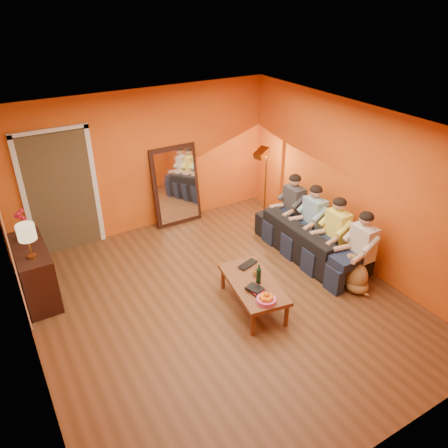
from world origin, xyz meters
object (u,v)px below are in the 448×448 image
coffee_table (253,294)px  vase (24,234)px  table_lamp (29,242)px  wine_bottle (259,274)px  sofa (310,238)px  floor_lamp (265,185)px  mirror_frame (176,186)px  person_far_right (294,206)px  person_mid_left (336,232)px  sideboard (35,272)px  laptop (250,266)px  tumbler (256,273)px  person_far_left (362,248)px  dog (356,273)px  person_mid_right (314,218)px

coffee_table → vase: vase is taller
table_lamp → wine_bottle: (2.66, -1.57, -0.53)m
sofa → floor_lamp: bearing=-3.8°
mirror_frame → person_far_right: size_ratio=1.25×
person_mid_left → mirror_frame: bearing=120.5°
sideboard → floor_lamp: floor_lamp is taller
floor_lamp → wine_bottle: bearing=-145.8°
mirror_frame → sofa: 2.70m
sideboard → vase: (0.00, 0.25, 0.52)m
wine_bottle → person_far_right: bearing=38.8°
floor_lamp → vase: size_ratio=7.56×
table_lamp → coffee_table: bearing=-30.3°
vase → laptop: bearing=-31.7°
coffee_table → person_far_right: (1.76, 1.32, 0.40)m
wine_bottle → tumbler: 0.21m
coffee_table → person_mid_left: bearing=16.6°
table_lamp → wine_bottle: 3.14m
table_lamp → person_far_left: size_ratio=0.42×
sofa → table_lamp: bearing=78.6°
table_lamp → dog: bearing=-25.5°
wine_bottle → vase: size_ratio=1.63×
laptop → vase: (-2.79, 1.72, 0.51)m
sideboard → mirror_frame: bearing=21.2°
sofa → coffee_table: (-1.63, -0.67, -0.10)m
person_far_right → person_mid_left: bearing=-90.0°
person_mid_right → vase: bearing=163.4°
person_mid_left → laptop: person_mid_left is taller
tumbler → table_lamp: bearing=152.8°
person_far_right → wine_bottle: (-1.71, -1.37, -0.03)m
person_far_right → coffee_table: bearing=-143.1°
laptop → mirror_frame: bearing=73.5°
person_mid_right → vase: (-4.37, 1.30, 0.34)m
mirror_frame → laptop: 2.58m
coffee_table → laptop: size_ratio=3.60×
person_mid_left → vase: person_mid_left is taller
tumbler → laptop: 0.24m
person_mid_right → sideboard: bearing=166.4°
person_mid_right → person_far_right: (0.00, 0.55, 0.00)m
table_lamp → person_far_right: size_ratio=0.42×
vase → wine_bottle: bearing=-38.6°
sideboard → vase: size_ratio=6.20×
coffee_table → floor_lamp: bearing=60.8°
person_mid_right → wine_bottle: (-1.71, -0.82, -0.03)m
person_far_left → person_mid_right: same height
table_lamp → laptop: bearing=-22.8°
dog → tumbler: size_ratio=6.00×
sideboard → person_far_left: (4.37, -2.15, 0.18)m
person_far_left → person_mid_right: bearing=90.0°
coffee_table → person_mid_right: 1.96m
coffee_table → tumbler: tumbler is taller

